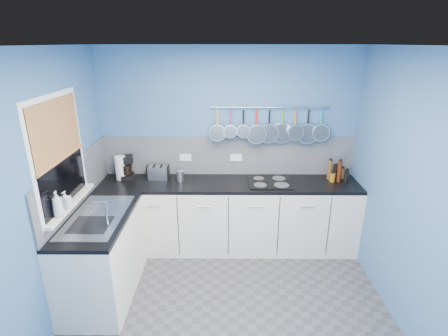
{
  "coord_description": "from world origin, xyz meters",
  "views": [
    {
      "loc": [
        -0.03,
        -2.75,
        2.52
      ],
      "look_at": [
        -0.05,
        0.75,
        1.25
      ],
      "focal_mm": 27.8,
      "sensor_mm": 36.0,
      "label": 1
    }
  ],
  "objects_px": {
    "toaster": "(158,172)",
    "hob": "(270,182)",
    "canister": "(180,176)",
    "coffee_maker": "(127,167)",
    "soap_bottle_b": "(65,200)",
    "paper_towel": "(121,168)",
    "soap_bottle_a": "(57,204)"
  },
  "relations": [
    {
      "from": "soap_bottle_a",
      "to": "hob",
      "type": "distance_m",
      "value": 2.37
    },
    {
      "from": "paper_towel",
      "to": "toaster",
      "type": "bearing_deg",
      "value": 2.15
    },
    {
      "from": "canister",
      "to": "coffee_maker",
      "type": "bearing_deg",
      "value": 172.72
    },
    {
      "from": "toaster",
      "to": "canister",
      "type": "distance_m",
      "value": 0.3
    },
    {
      "from": "soap_bottle_a",
      "to": "paper_towel",
      "type": "height_order",
      "value": "soap_bottle_a"
    },
    {
      "from": "soap_bottle_a",
      "to": "toaster",
      "type": "height_order",
      "value": "soap_bottle_a"
    },
    {
      "from": "canister",
      "to": "hob",
      "type": "bearing_deg",
      "value": -2.22
    },
    {
      "from": "toaster",
      "to": "hob",
      "type": "bearing_deg",
      "value": -1.19
    },
    {
      "from": "soap_bottle_a",
      "to": "coffee_maker",
      "type": "bearing_deg",
      "value": 78.75
    },
    {
      "from": "soap_bottle_a",
      "to": "coffee_maker",
      "type": "distance_m",
      "value": 1.33
    },
    {
      "from": "coffee_maker",
      "to": "toaster",
      "type": "xyz_separation_m",
      "value": [
        0.39,
        -0.01,
        -0.06
      ]
    },
    {
      "from": "toaster",
      "to": "hob",
      "type": "relative_size",
      "value": 0.48
    },
    {
      "from": "paper_towel",
      "to": "soap_bottle_a",
      "type": "bearing_deg",
      "value": -98.31
    },
    {
      "from": "toaster",
      "to": "paper_towel",
      "type": "bearing_deg",
      "value": -174.09
    },
    {
      "from": "paper_towel",
      "to": "hob",
      "type": "xyz_separation_m",
      "value": [
        1.85,
        -0.1,
        -0.14
      ]
    },
    {
      "from": "paper_towel",
      "to": "hob",
      "type": "distance_m",
      "value": 1.86
    },
    {
      "from": "soap_bottle_b",
      "to": "canister",
      "type": "xyz_separation_m",
      "value": [
        0.93,
        1.06,
        -0.17
      ]
    },
    {
      "from": "canister",
      "to": "hob",
      "type": "height_order",
      "value": "canister"
    },
    {
      "from": "soap_bottle_a",
      "to": "toaster",
      "type": "bearing_deg",
      "value": 63.4
    },
    {
      "from": "coffee_maker",
      "to": "hob",
      "type": "relative_size",
      "value": 0.55
    },
    {
      "from": "soap_bottle_a",
      "to": "soap_bottle_b",
      "type": "height_order",
      "value": "soap_bottle_a"
    },
    {
      "from": "soap_bottle_b",
      "to": "coffee_maker",
      "type": "distance_m",
      "value": 1.18
    },
    {
      "from": "coffee_maker",
      "to": "toaster",
      "type": "height_order",
      "value": "coffee_maker"
    },
    {
      "from": "coffee_maker",
      "to": "soap_bottle_a",
      "type": "bearing_deg",
      "value": -115.48
    },
    {
      "from": "hob",
      "to": "soap_bottle_a",
      "type": "bearing_deg",
      "value": -150.14
    },
    {
      "from": "paper_towel",
      "to": "toaster",
      "type": "relative_size",
      "value": 1.17
    },
    {
      "from": "toaster",
      "to": "canister",
      "type": "xyz_separation_m",
      "value": [
        0.29,
        -0.08,
        -0.02
      ]
    },
    {
      "from": "canister",
      "to": "soap_bottle_a",
      "type": "bearing_deg",
      "value": -127.51
    },
    {
      "from": "toaster",
      "to": "canister",
      "type": "relative_size",
      "value": 1.95
    },
    {
      "from": "soap_bottle_a",
      "to": "canister",
      "type": "distance_m",
      "value": 1.54
    },
    {
      "from": "soap_bottle_b",
      "to": "toaster",
      "type": "height_order",
      "value": "soap_bottle_b"
    },
    {
      "from": "soap_bottle_b",
      "to": "paper_towel",
      "type": "distance_m",
      "value": 1.14
    }
  ]
}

